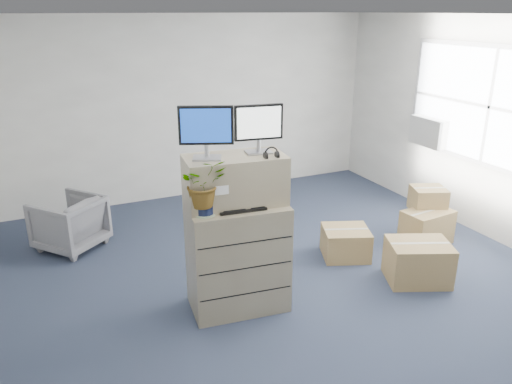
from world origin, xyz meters
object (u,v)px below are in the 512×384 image
filing_cabinet_lower (238,257)px  monitor_right (259,126)px  office_chair (69,221)px  water_bottle (246,189)px  monitor_left (206,130)px  keyboard (241,208)px  potted_plant (204,189)px

filing_cabinet_lower → monitor_right: (0.25, 0.06, 1.28)m
office_chair → monitor_right: bearing=89.9°
monitor_right → office_chair: (-1.67, 2.03, -1.46)m
water_bottle → monitor_left: bearing=177.1°
filing_cabinet_lower → keyboard: size_ratio=2.45×
monitor_left → keyboard: monitor_left is taller
water_bottle → potted_plant: 0.51m
water_bottle → potted_plant: potted_plant is taller
office_chair → monitor_left: bearing=80.3°
water_bottle → potted_plant: (-0.48, -0.14, 0.12)m
filing_cabinet_lower → water_bottle: bearing=29.0°
filing_cabinet_lower → water_bottle: (0.12, 0.05, 0.68)m
monitor_left → filing_cabinet_lower: bearing=6.8°
monitor_right → potted_plant: bearing=-157.5°
keyboard → office_chair: size_ratio=0.61×
monitor_left → office_chair: 2.76m
filing_cabinet_lower → office_chair: size_ratio=1.50×
keyboard → office_chair: bearing=128.6°
water_bottle → keyboard: bearing=-125.9°
filing_cabinet_lower → keyboard: keyboard is taller
monitor_left → water_bottle: monitor_left is taller
filing_cabinet_lower → monitor_left: size_ratio=2.26×
keyboard → water_bottle: water_bottle is taller
monitor_left → potted_plant: 0.53m
office_chair → keyboard: bearing=83.1°
monitor_right → water_bottle: monitor_right is taller
water_bottle → office_chair: bearing=126.9°
filing_cabinet_lower → monitor_right: 1.30m
water_bottle → office_chair: water_bottle is taller
monitor_left → monitor_right: 0.51m
potted_plant → filing_cabinet_lower: bearing=14.7°
monitor_left → keyboard: (0.25, -0.19, -0.73)m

